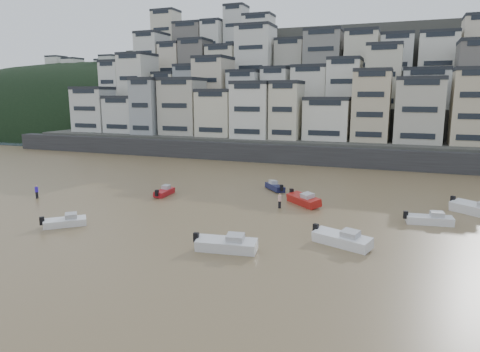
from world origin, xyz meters
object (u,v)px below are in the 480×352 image
at_px(boat_a, 226,243).
at_px(boat_e, 304,198).
at_px(person_pink, 280,201).
at_px(boat_j, 65,221).
at_px(boat_b, 342,237).
at_px(person_blue, 37,192).
at_px(boat_g, 479,208).
at_px(boat_d, 430,218).
at_px(boat_f, 164,191).
at_px(boat_h, 275,186).

xyz_separation_m(boat_a, boat_e, (2.61, 17.51, -0.01)).
bearing_deg(person_pink, boat_j, -141.42).
distance_m(boat_j, boat_b, 26.80).
distance_m(boat_a, person_blue, 30.73).
xyz_separation_m(boat_g, boat_d, (-5.13, -5.40, -0.20)).
bearing_deg(person_pink, person_blue, -167.90).
bearing_deg(boat_g, person_blue, -130.90).
height_order(boat_e, person_blue, person_blue).
height_order(boat_j, boat_g, boat_g).
height_order(boat_f, person_blue, person_blue).
bearing_deg(person_pink, boat_e, 49.07).
distance_m(boat_j, boat_d, 36.59).
bearing_deg(boat_f, boat_d, -95.65).
height_order(boat_b, person_blue, person_blue).
height_order(boat_h, boat_b, boat_b).
bearing_deg(boat_f, boat_e, -87.72).
bearing_deg(boat_j, boat_e, -2.02).
bearing_deg(boat_f, boat_g, -86.91).
xyz_separation_m(boat_a, boat_f, (-15.40, 15.80, -0.19)).
relative_size(boat_g, boat_d, 1.30).
bearing_deg(boat_h, boat_f, 81.22).
bearing_deg(boat_b, boat_f, 176.79).
relative_size(boat_f, boat_b, 0.74).
distance_m(person_blue, person_pink, 30.59).
distance_m(boat_d, person_blue, 46.14).
height_order(boat_g, boat_h, boat_g).
xyz_separation_m(boat_g, boat_h, (-24.17, 4.02, -0.27)).
bearing_deg(person_blue, boat_d, 7.32).
xyz_separation_m(boat_d, person_pink, (-15.86, 0.53, 0.20)).
relative_size(boat_a, boat_d, 1.15).
distance_m(boat_b, person_blue, 38.54).
distance_m(boat_h, boat_d, 21.24).
relative_size(boat_g, person_pink, 3.65).
relative_size(boat_a, boat_g, 0.88).
xyz_separation_m(boat_d, person_blue, (-45.76, -5.88, 0.20)).
bearing_deg(boat_f, boat_j, 168.53).
distance_m(boat_a, boat_f, 22.06).
bearing_deg(boat_h, boat_b, 170.11).
bearing_deg(boat_b, boat_g, 71.37).
bearing_deg(boat_e, boat_f, -132.01).
bearing_deg(boat_a, boat_b, 20.47).
relative_size(boat_b, person_blue, 3.23).
distance_m(boat_j, boat_e, 26.39).
distance_m(boat_f, boat_h, 14.95).
distance_m(boat_j, boat_a, 17.64).
xyz_separation_m(boat_a, person_pink, (0.38, 14.94, 0.11)).
bearing_deg(boat_e, person_pink, -88.37).
xyz_separation_m(boat_j, boat_h, (14.84, 23.26, -0.00)).
distance_m(boat_a, boat_h, 24.00).
bearing_deg(boat_d, person_pink, 169.65).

